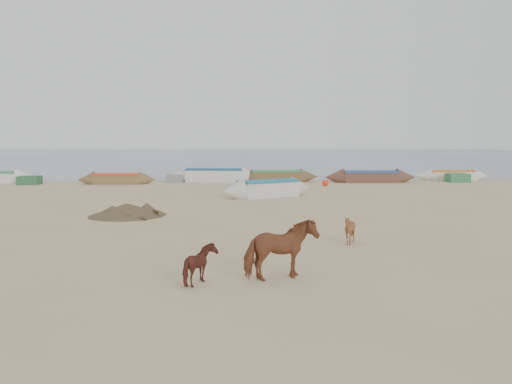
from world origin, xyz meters
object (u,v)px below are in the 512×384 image
at_px(cow_adult, 280,250).
at_px(calf_front, 349,230).
at_px(calf_right, 201,265).
at_px(near_canoe, 268,189).

height_order(cow_adult, calf_front, cow_adult).
bearing_deg(calf_right, near_canoe, -7.78).
distance_m(cow_adult, near_canoe, 16.39).
relative_size(cow_adult, near_canoe, 0.29).
height_order(cow_adult, calf_right, cow_adult).
relative_size(calf_front, near_canoe, 0.16).
xyz_separation_m(cow_adult, calf_right, (-1.77, -0.30, -0.26)).
relative_size(cow_adult, calf_front, 1.85).
bearing_deg(calf_front, cow_adult, -57.07).
bearing_deg(calf_front, calf_right, -70.09).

